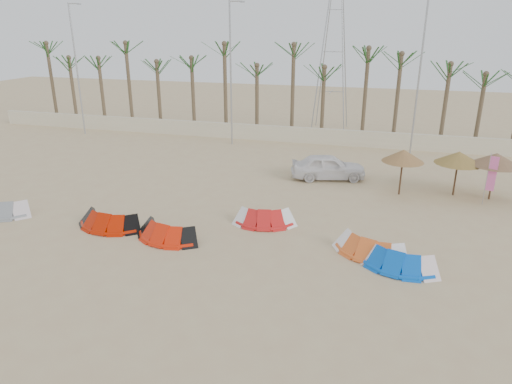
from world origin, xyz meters
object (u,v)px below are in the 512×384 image
(kite_red_right, at_px, (266,215))
(car, at_px, (328,167))
(kite_red_left, at_px, (112,218))
(kite_red_mid, at_px, (169,229))
(kite_grey, at_px, (2,205))
(parasol_right, at_px, (496,159))
(kite_orange, at_px, (370,244))
(parasol_left, at_px, (403,156))
(parasol_mid, at_px, (459,158))
(kite_blue, at_px, (397,256))

(kite_red_right, xyz_separation_m, car, (2.05, 7.79, 0.38))
(kite_red_right, bearing_deg, kite_red_left, -161.46)
(kite_red_mid, xyz_separation_m, kite_red_right, (3.88, 2.82, -0.00))
(kite_grey, distance_m, kite_red_right, 13.77)
(kite_red_mid, xyz_separation_m, parasol_right, (15.16, 9.41, 1.91))
(kite_red_right, relative_size, kite_orange, 0.90)
(kite_red_mid, height_order, kite_orange, same)
(kite_red_mid, distance_m, parasol_left, 13.70)
(kite_red_mid, xyz_separation_m, parasol_left, (10.28, 8.86, 1.90))
(kite_grey, bearing_deg, parasol_left, 23.11)
(kite_orange, relative_size, parasol_left, 1.33)
(parasol_left, bearing_deg, kite_grey, -156.89)
(kite_red_mid, distance_m, car, 12.16)
(kite_grey, distance_m, parasol_left, 21.78)
(kite_red_right, xyz_separation_m, parasol_mid, (9.41, 6.75, 1.82))
(parasol_left, height_order, parasol_right, parasol_right)
(kite_orange, distance_m, parasol_left, 8.22)
(parasol_left, distance_m, parasol_right, 4.91)
(kite_red_right, distance_m, parasol_mid, 11.72)
(parasol_mid, bearing_deg, car, 171.92)
(kite_blue, bearing_deg, kite_red_mid, -179.15)
(kite_red_right, height_order, parasol_right, parasol_right)
(kite_orange, distance_m, parasol_mid, 9.80)
(kite_grey, relative_size, kite_orange, 1.00)
(parasol_left, height_order, car, parasol_left)
(kite_red_mid, relative_size, kite_blue, 0.96)
(kite_red_left, xyz_separation_m, parasol_left, (13.53, 8.43, 1.90))
(kite_grey, height_order, parasol_left, parasol_left)
(kite_blue, bearing_deg, parasol_mid, 71.08)
(kite_red_mid, relative_size, kite_red_right, 1.06)
(kite_blue, relative_size, parasol_mid, 1.36)
(kite_grey, bearing_deg, car, 33.38)
(kite_red_left, height_order, kite_red_mid, same)
(kite_orange, height_order, car, car)
(parasol_left, relative_size, car, 0.58)
(kite_blue, xyz_separation_m, parasol_left, (0.23, 8.71, 1.90))
(parasol_right, bearing_deg, kite_blue, -118.86)
(kite_red_right, distance_m, parasol_left, 9.00)
(kite_red_right, xyz_separation_m, parasol_left, (6.40, 6.04, 1.90))
(parasol_right, bearing_deg, kite_red_mid, -148.18)
(kite_red_mid, xyz_separation_m, car, (5.93, 10.62, 0.37))
(kite_red_left, height_order, parasol_right, parasol_right)
(kite_grey, bearing_deg, kite_red_right, 10.37)
(kite_orange, relative_size, parasol_right, 1.32)
(kite_red_mid, bearing_deg, kite_red_left, 172.44)
(kite_grey, height_order, kite_red_left, same)
(kite_red_left, height_order, parasol_left, parasol_left)
(kite_red_mid, distance_m, kite_red_right, 4.80)
(kite_red_left, relative_size, kite_red_mid, 1.00)
(kite_red_left, distance_m, parasol_mid, 18.98)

